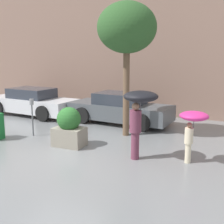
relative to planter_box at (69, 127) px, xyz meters
name	(u,v)px	position (x,y,z in m)	size (l,w,h in m)	color
ground_plane	(59,154)	(0.13, -0.82, -0.61)	(40.00, 40.00, 0.00)	slate
building_facade	(132,52)	(0.13, 5.68, 2.39)	(18.00, 0.30, 6.00)	#8C6B5B
planter_box	(69,127)	(0.00, 0.00, 0.00)	(0.98, 0.76, 1.26)	gray
person_adult	(139,106)	(2.39, -0.29, 0.90)	(0.93, 0.93, 1.93)	brown
person_child	(193,122)	(3.77, 0.01, 0.54)	(0.75, 0.75, 1.42)	beige
parked_car_near	(120,109)	(0.35, 3.50, 0.01)	(4.52, 2.20, 1.30)	#4C5156
parked_car_far	(32,102)	(-4.18, 3.43, 0.01)	(4.69, 2.20, 1.30)	silver
street_tree	(127,29)	(1.24, 1.85, 3.11)	(2.02, 2.02, 4.62)	brown
parking_meter	(32,110)	(-1.81, 0.48, 0.35)	(0.14, 0.14, 1.34)	#595B60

